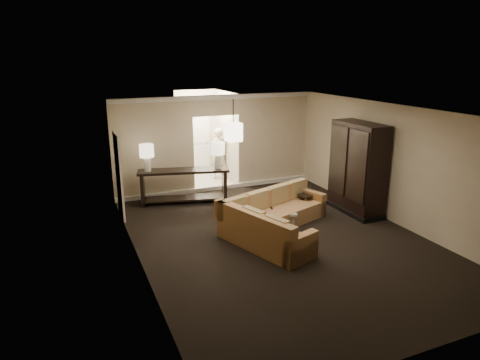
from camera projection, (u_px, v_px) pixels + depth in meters
name	position (u px, v px, depth m)	size (l,w,h in m)	color
ground	(280.00, 240.00, 9.33)	(8.00, 8.00, 0.00)	black
wall_back	(217.00, 143.00, 12.46)	(6.00, 0.04, 2.80)	beige
wall_front	(433.00, 260.00, 5.40)	(6.00, 0.04, 2.80)	beige
wall_left	(137.00, 196.00, 7.81)	(0.04, 8.00, 2.80)	beige
wall_right	(395.00, 165.00, 10.05)	(0.04, 8.00, 2.80)	beige
ceiling	(284.00, 111.00, 8.54)	(6.00, 8.00, 0.02)	silver
crown_molding	(217.00, 97.00, 12.04)	(6.00, 0.10, 0.12)	white
baseboard	(218.00, 188.00, 12.80)	(6.00, 0.10, 0.12)	white
side_door	(119.00, 176.00, 10.39)	(0.05, 0.90, 2.10)	white
foyer	(202.00, 139.00, 13.68)	(1.44, 2.02, 2.80)	white
sectional_sofa	(274.00, 219.00, 9.60)	(2.97, 2.95, 0.84)	brown
coffee_table	(273.00, 215.00, 10.22)	(1.19, 1.19, 0.40)	silver
console_table	(184.00, 183.00, 11.53)	(2.48, 1.11, 0.93)	black
armoire	(357.00, 170.00, 10.72)	(0.69, 1.60, 2.30)	black
drink_table	(305.00, 200.00, 10.78)	(0.41, 0.41, 0.52)	black
table_lamp_left	(147.00, 153.00, 11.14)	(0.37, 0.37, 0.71)	white
table_lamp_right	(218.00, 151.00, 11.43)	(0.37, 0.37, 0.71)	white
pendant_light	(233.00, 132.00, 11.16)	(0.38, 0.38, 1.09)	black
person	(218.00, 151.00, 13.75)	(0.67, 0.44, 1.84)	beige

